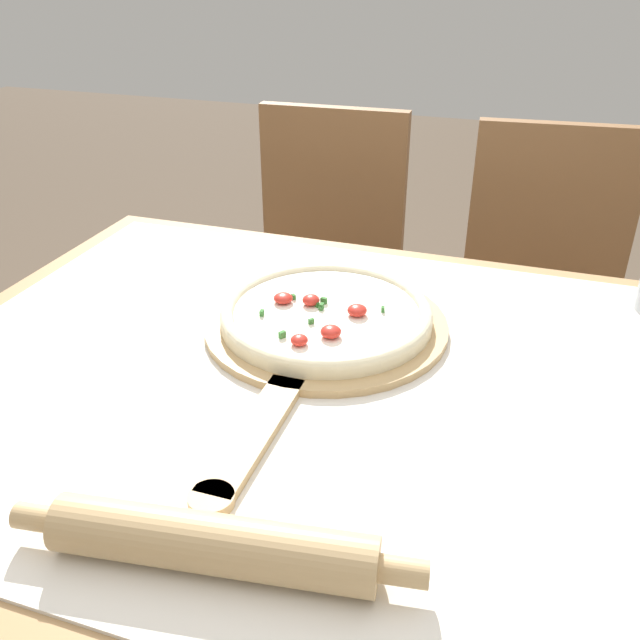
# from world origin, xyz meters

# --- Properties ---
(dining_table) EXTENTS (1.22, 0.94, 0.74)m
(dining_table) POSITION_xyz_m (0.00, 0.00, 0.63)
(dining_table) COLOR #A87F51
(dining_table) RESTS_ON ground_plane
(towel_cloth) EXTENTS (1.14, 0.86, 0.00)m
(towel_cloth) POSITION_xyz_m (0.00, 0.00, 0.74)
(towel_cloth) COLOR silver
(towel_cloth) RESTS_ON dining_table
(pizza_peel) EXTENTS (0.37, 0.60, 0.01)m
(pizza_peel) POSITION_xyz_m (-0.05, 0.10, 0.75)
(pizza_peel) COLOR tan
(pizza_peel) RESTS_ON towel_cloth
(pizza) EXTENTS (0.32, 0.32, 0.04)m
(pizza) POSITION_xyz_m (-0.05, 0.13, 0.77)
(pizza) COLOR beige
(pizza) RESTS_ON pizza_peel
(rolling_pin) EXTENTS (0.40, 0.10, 0.06)m
(rolling_pin) POSITION_xyz_m (-0.01, -0.33, 0.77)
(rolling_pin) COLOR tan
(rolling_pin) RESTS_ON towel_cloth
(chair_left) EXTENTS (0.41, 0.41, 0.91)m
(chair_left) POSITION_xyz_m (-0.28, 0.81, 0.53)
(chair_left) COLOR brown
(chair_left) RESTS_ON ground_plane
(chair_right) EXTENTS (0.43, 0.43, 0.91)m
(chair_right) POSITION_xyz_m (0.27, 0.81, 0.53)
(chair_right) COLOR brown
(chair_right) RESTS_ON ground_plane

